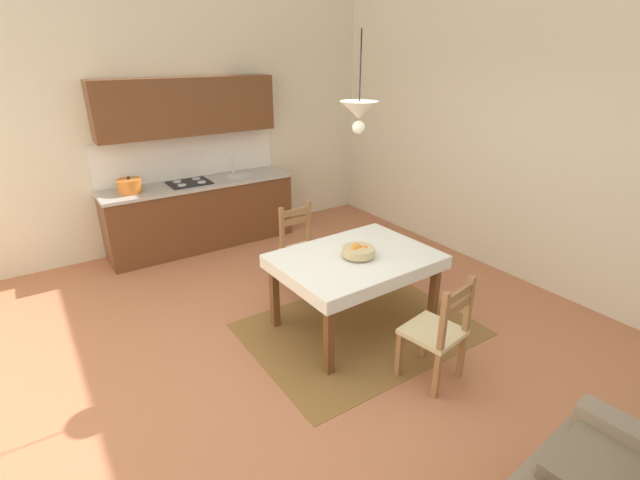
{
  "coord_description": "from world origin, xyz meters",
  "views": [
    {
      "loc": [
        -1.81,
        -2.94,
        2.51
      ],
      "look_at": [
        0.22,
        0.11,
        0.98
      ],
      "focal_mm": 25.56,
      "sensor_mm": 36.0,
      "label": 1
    }
  ],
  "objects_px": {
    "dining_chair_camera_side": "(437,333)",
    "pendant_lamp": "(359,111)",
    "dining_chair_kitchen_side": "(303,249)",
    "fruit_bowl": "(358,251)",
    "dining_table": "(355,267)",
    "kitchen_cabinetry": "(198,184)"
  },
  "relations": [
    {
      "from": "dining_chair_kitchen_side",
      "to": "fruit_bowl",
      "type": "relative_size",
      "value": 3.1
    },
    {
      "from": "kitchen_cabinetry",
      "to": "dining_table",
      "type": "height_order",
      "value": "kitchen_cabinetry"
    },
    {
      "from": "dining_chair_camera_side",
      "to": "dining_table",
      "type": "bearing_deg",
      "value": 93.63
    },
    {
      "from": "dining_chair_kitchen_side",
      "to": "pendant_lamp",
      "type": "relative_size",
      "value": 1.16
    },
    {
      "from": "dining_chair_kitchen_side",
      "to": "dining_chair_camera_side",
      "type": "bearing_deg",
      "value": -89.13
    },
    {
      "from": "kitchen_cabinetry",
      "to": "fruit_bowl",
      "type": "distance_m",
      "value": 2.87
    },
    {
      "from": "kitchen_cabinetry",
      "to": "fruit_bowl",
      "type": "xyz_separation_m",
      "value": [
        0.5,
        -2.82,
        -0.04
      ]
    },
    {
      "from": "fruit_bowl",
      "to": "pendant_lamp",
      "type": "distance_m",
      "value": 1.23
    },
    {
      "from": "dining_chair_camera_side",
      "to": "fruit_bowl",
      "type": "bearing_deg",
      "value": 94.0
    },
    {
      "from": "dining_table",
      "to": "fruit_bowl",
      "type": "bearing_deg",
      "value": -94.97
    },
    {
      "from": "dining_chair_camera_side",
      "to": "pendant_lamp",
      "type": "relative_size",
      "value": 1.16
    },
    {
      "from": "pendant_lamp",
      "to": "dining_chair_camera_side",
      "type": "bearing_deg",
      "value": -87.04
    },
    {
      "from": "dining_chair_camera_side",
      "to": "fruit_bowl",
      "type": "height_order",
      "value": "dining_chair_camera_side"
    },
    {
      "from": "dining_table",
      "to": "dining_chair_kitchen_side",
      "type": "relative_size",
      "value": 1.58
    },
    {
      "from": "kitchen_cabinetry",
      "to": "dining_chair_camera_side",
      "type": "distance_m",
      "value": 3.83
    },
    {
      "from": "dining_chair_camera_side",
      "to": "pendant_lamp",
      "type": "xyz_separation_m",
      "value": [
        -0.05,
        1.02,
        1.6
      ]
    },
    {
      "from": "kitchen_cabinetry",
      "to": "dining_chair_camera_side",
      "type": "bearing_deg",
      "value": -81.5
    },
    {
      "from": "dining_table",
      "to": "pendant_lamp",
      "type": "xyz_separation_m",
      "value": [
        0.01,
        0.03,
        1.41
      ]
    },
    {
      "from": "dining_chair_kitchen_side",
      "to": "pendant_lamp",
      "type": "distance_m",
      "value": 1.87
    },
    {
      "from": "dining_table",
      "to": "dining_chair_kitchen_side",
      "type": "height_order",
      "value": "dining_chair_kitchen_side"
    },
    {
      "from": "dining_chair_kitchen_side",
      "to": "pendant_lamp",
      "type": "xyz_separation_m",
      "value": [
        -0.02,
        -0.96,
        1.6
      ]
    },
    {
      "from": "dining_chair_kitchen_side",
      "to": "dining_chair_camera_side",
      "type": "xyz_separation_m",
      "value": [
        0.03,
        -1.98,
        0.0
      ]
    }
  ]
}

